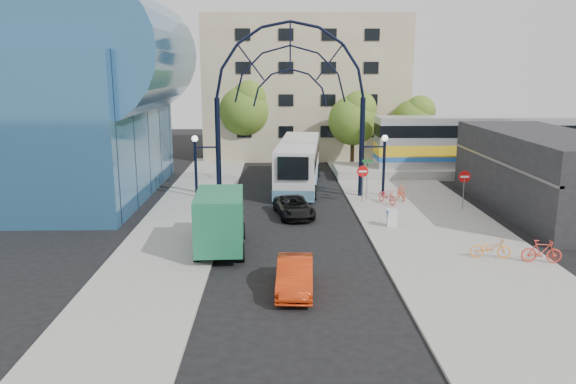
{
  "coord_description": "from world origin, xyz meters",
  "views": [
    {
      "loc": [
        -1.01,
        -24.74,
        8.96
      ],
      "look_at": [
        -0.33,
        6.0,
        2.16
      ],
      "focal_mm": 35.0,
      "sensor_mm": 36.0,
      "label": 1
    }
  ],
  "objects_px": {
    "tree_north_c": "(415,119)",
    "bike_near_a": "(387,196)",
    "do_not_enter_sign": "(464,180)",
    "sandwich_board": "(392,216)",
    "gateway_arch": "(290,74)",
    "bike_far_a": "(491,248)",
    "tree_north_a": "(355,118)",
    "green_truck": "(221,220)",
    "city_bus": "(299,163)",
    "bike_near_b": "(401,192)",
    "street_name_sign": "(367,171)",
    "black_suv": "(294,207)",
    "bike_far_b": "(542,251)",
    "red_sedan": "(295,275)",
    "stop_sign": "(363,175)",
    "tree_north_b": "(246,107)",
    "train_car": "(524,141)"
  },
  "relations": [
    {
      "from": "stop_sign",
      "to": "bike_far_a",
      "type": "height_order",
      "value": "stop_sign"
    },
    {
      "from": "city_bus",
      "to": "bike_near_b",
      "type": "bearing_deg",
      "value": -32.59
    },
    {
      "from": "tree_north_a",
      "to": "tree_north_c",
      "type": "xyz_separation_m",
      "value": [
        6.0,
        2.0,
        -0.33
      ]
    },
    {
      "from": "sandwich_board",
      "to": "bike_near_a",
      "type": "distance_m",
      "value": 5.68
    },
    {
      "from": "train_car",
      "to": "tree_north_b",
      "type": "xyz_separation_m",
      "value": [
        -23.88,
        7.93,
        2.37
      ]
    },
    {
      "from": "stop_sign",
      "to": "tree_north_b",
      "type": "xyz_separation_m",
      "value": [
        -8.68,
        17.93,
        3.27
      ]
    },
    {
      "from": "tree_north_c",
      "to": "train_car",
      "type": "bearing_deg",
      "value": -36.96
    },
    {
      "from": "street_name_sign",
      "to": "black_suv",
      "type": "distance_m",
      "value": 6.54
    },
    {
      "from": "do_not_enter_sign",
      "to": "sandwich_board",
      "type": "height_order",
      "value": "do_not_enter_sign"
    },
    {
      "from": "tree_north_c",
      "to": "sandwich_board",
      "type": "bearing_deg",
      "value": -106.55
    },
    {
      "from": "green_truck",
      "to": "bike_near_a",
      "type": "bearing_deg",
      "value": 39.26
    },
    {
      "from": "train_car",
      "to": "tree_north_b",
      "type": "distance_m",
      "value": 25.27
    },
    {
      "from": "sandwich_board",
      "to": "tree_north_b",
      "type": "height_order",
      "value": "tree_north_b"
    },
    {
      "from": "green_truck",
      "to": "red_sedan",
      "type": "bearing_deg",
      "value": -59.95
    },
    {
      "from": "street_name_sign",
      "to": "city_bus",
      "type": "relative_size",
      "value": 0.22
    },
    {
      "from": "gateway_arch",
      "to": "bike_far_a",
      "type": "distance_m",
      "value": 18.18
    },
    {
      "from": "street_name_sign",
      "to": "tree_north_a",
      "type": "height_order",
      "value": "tree_north_a"
    },
    {
      "from": "tree_north_b",
      "to": "black_suv",
      "type": "bearing_deg",
      "value": -79.33
    },
    {
      "from": "bike_far_b",
      "to": "stop_sign",
      "type": "bearing_deg",
      "value": 36.93
    },
    {
      "from": "tree_north_a",
      "to": "train_car",
      "type": "bearing_deg",
      "value": -15.8
    },
    {
      "from": "green_truck",
      "to": "bike_far_a",
      "type": "distance_m",
      "value": 13.15
    },
    {
      "from": "tree_north_a",
      "to": "tree_north_b",
      "type": "bearing_deg",
      "value": 158.2
    },
    {
      "from": "tree_north_b",
      "to": "red_sedan",
      "type": "bearing_deg",
      "value": -83.72
    },
    {
      "from": "train_car",
      "to": "bike_near_b",
      "type": "xyz_separation_m",
      "value": [
        -12.41,
        -9.43,
        -2.24
      ]
    },
    {
      "from": "red_sedan",
      "to": "bike_near_a",
      "type": "height_order",
      "value": "red_sedan"
    },
    {
      "from": "do_not_enter_sign",
      "to": "train_car",
      "type": "relative_size",
      "value": 0.1
    },
    {
      "from": "stop_sign",
      "to": "bike_near_b",
      "type": "height_order",
      "value": "stop_sign"
    },
    {
      "from": "bike_far_a",
      "to": "bike_far_b",
      "type": "height_order",
      "value": "bike_far_b"
    },
    {
      "from": "street_name_sign",
      "to": "bike_far_b",
      "type": "relative_size",
      "value": 1.54
    },
    {
      "from": "city_bus",
      "to": "bike_far_a",
      "type": "distance_m",
      "value": 19.46
    },
    {
      "from": "bike_near_b",
      "to": "tree_north_a",
      "type": "bearing_deg",
      "value": 91.64
    },
    {
      "from": "bike_far_b",
      "to": "city_bus",
      "type": "bearing_deg",
      "value": 39.04
    },
    {
      "from": "train_car",
      "to": "bike_near_b",
      "type": "bearing_deg",
      "value": -142.79
    },
    {
      "from": "tree_north_b",
      "to": "bike_far_b",
      "type": "distance_m",
      "value": 34.09
    },
    {
      "from": "street_name_sign",
      "to": "black_suv",
      "type": "bearing_deg",
      "value": -143.24
    },
    {
      "from": "sandwich_board",
      "to": "red_sedan",
      "type": "xyz_separation_m",
      "value": [
        -5.84,
        -9.07,
        -0.06
      ]
    },
    {
      "from": "gateway_arch",
      "to": "bike_near_b",
      "type": "bearing_deg",
      "value": -10.64
    },
    {
      "from": "street_name_sign",
      "to": "black_suv",
      "type": "relative_size",
      "value": 0.63
    },
    {
      "from": "do_not_enter_sign",
      "to": "red_sedan",
      "type": "xyz_separation_m",
      "value": [
        -11.24,
        -13.09,
        -1.29
      ]
    },
    {
      "from": "tree_north_a",
      "to": "black_suv",
      "type": "distance_m",
      "value": 18.59
    },
    {
      "from": "tree_north_c",
      "to": "bike_near_a",
      "type": "relative_size",
      "value": 3.39
    },
    {
      "from": "tree_north_c",
      "to": "bike_far_b",
      "type": "xyz_separation_m",
      "value": [
        -0.82,
        -28.18,
        -3.61
      ]
    },
    {
      "from": "do_not_enter_sign",
      "to": "sandwich_board",
      "type": "xyz_separation_m",
      "value": [
        -5.4,
        -4.02,
        -1.23
      ]
    },
    {
      "from": "stop_sign",
      "to": "city_bus",
      "type": "xyz_separation_m",
      "value": [
        -4.04,
        5.96,
        -0.16
      ]
    },
    {
      "from": "black_suv",
      "to": "bike_near_a",
      "type": "height_order",
      "value": "black_suv"
    },
    {
      "from": "tree_north_a",
      "to": "black_suv",
      "type": "bearing_deg",
      "value": -109.35
    },
    {
      "from": "black_suv",
      "to": "red_sedan",
      "type": "xyz_separation_m",
      "value": [
        -0.35,
        -11.88,
        0.07
      ]
    },
    {
      "from": "gateway_arch",
      "to": "train_car",
      "type": "distance_m",
      "value": 22.27
    },
    {
      "from": "sandwich_board",
      "to": "black_suv",
      "type": "xyz_separation_m",
      "value": [
        -5.49,
        2.82,
        -0.13
      ]
    },
    {
      "from": "tree_north_a",
      "to": "green_truck",
      "type": "bearing_deg",
      "value": -112.86
    }
  ]
}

